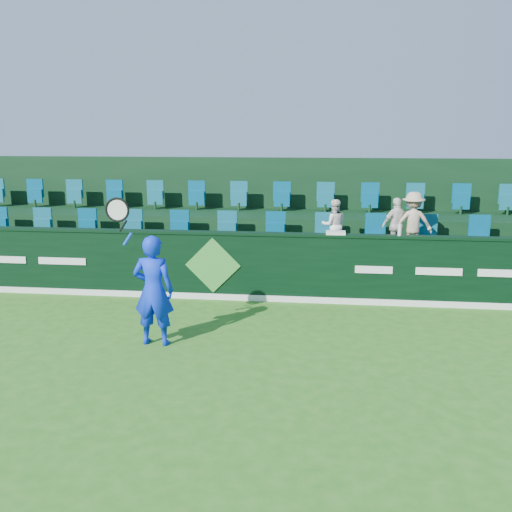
# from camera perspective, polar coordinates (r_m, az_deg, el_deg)

# --- Properties ---
(ground) EXTENTS (60.00, 60.00, 0.00)m
(ground) POSITION_cam_1_polar(r_m,az_deg,el_deg) (7.83, -9.83, -12.52)
(ground) COLOR #276E1A
(ground) RESTS_ON ground
(sponsor_hoarding) EXTENTS (16.00, 0.25, 1.35)m
(sponsor_hoarding) POSITION_cam_1_polar(r_m,az_deg,el_deg) (11.29, -4.21, -0.93)
(sponsor_hoarding) COLOR black
(sponsor_hoarding) RESTS_ON ground
(stand_tier_front) EXTENTS (16.00, 2.00, 0.80)m
(stand_tier_front) POSITION_cam_1_polar(r_m,az_deg,el_deg) (12.41, -3.24, -1.00)
(stand_tier_front) COLOR black
(stand_tier_front) RESTS_ON ground
(stand_tier_back) EXTENTS (16.00, 1.80, 1.30)m
(stand_tier_back) POSITION_cam_1_polar(r_m,az_deg,el_deg) (14.19, -1.93, 1.76)
(stand_tier_back) COLOR black
(stand_tier_back) RESTS_ON ground
(stand_rear) EXTENTS (16.00, 4.10, 2.60)m
(stand_rear) POSITION_cam_1_polar(r_m,az_deg,el_deg) (14.53, -1.68, 4.27)
(stand_rear) COLOR black
(stand_rear) RESTS_ON ground
(seat_row_front) EXTENTS (13.50, 0.50, 0.60)m
(seat_row_front) POSITION_cam_1_polar(r_m,az_deg,el_deg) (12.66, -2.97, 2.51)
(seat_row_front) COLOR #105B6E
(seat_row_front) RESTS_ON stand_tier_front
(seat_row_back) EXTENTS (13.50, 0.50, 0.60)m
(seat_row_back) POSITION_cam_1_polar(r_m,az_deg,el_deg) (14.34, -1.77, 5.71)
(seat_row_back) COLOR #105B6E
(seat_row_back) RESTS_ON stand_tier_back
(tennis_player) EXTENTS (1.06, 0.43, 2.39)m
(tennis_player) POSITION_cam_1_polar(r_m,az_deg,el_deg) (8.93, -10.26, -3.32)
(tennis_player) COLOR #0D2EE6
(tennis_player) RESTS_ON ground
(spectator_left) EXTENTS (0.58, 0.48, 1.08)m
(spectator_left) POSITION_cam_1_polar(r_m,az_deg,el_deg) (12.06, 7.79, 3.08)
(spectator_left) COLOR white
(spectator_left) RESTS_ON stand_tier_front
(spectator_middle) EXTENTS (0.72, 0.53, 1.14)m
(spectator_middle) POSITION_cam_1_polar(r_m,az_deg,el_deg) (12.15, 13.88, 3.03)
(spectator_middle) COLOR white
(spectator_middle) RESTS_ON stand_tier_front
(spectator_right) EXTENTS (0.84, 0.51, 1.26)m
(spectator_right) POSITION_cam_1_polar(r_m,az_deg,el_deg) (12.19, 15.40, 3.26)
(spectator_right) COLOR tan
(spectator_right) RESTS_ON stand_tier_front
(towel) EXTENTS (0.37, 0.24, 0.05)m
(towel) POSITION_cam_1_polar(r_m,az_deg,el_deg) (10.95, 7.98, 2.32)
(towel) COLOR white
(towel) RESTS_ON sponsor_hoarding
(drinks_bottle) EXTENTS (0.07, 0.07, 0.22)m
(drinks_bottle) POSITION_cam_1_polar(r_m,az_deg,el_deg) (11.03, 14.18, 2.57)
(drinks_bottle) COLOR silver
(drinks_bottle) RESTS_ON sponsor_hoarding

